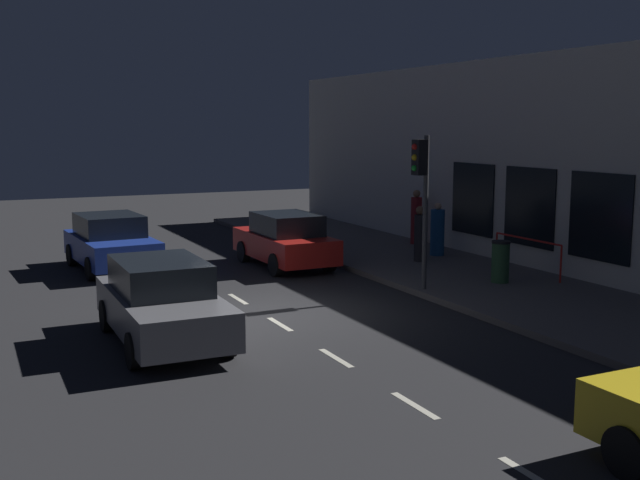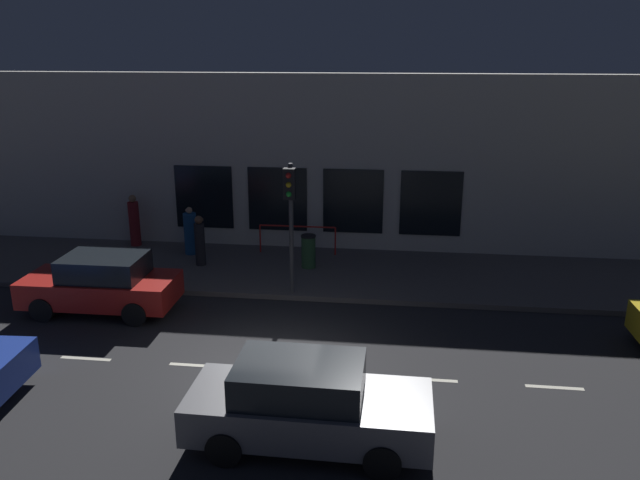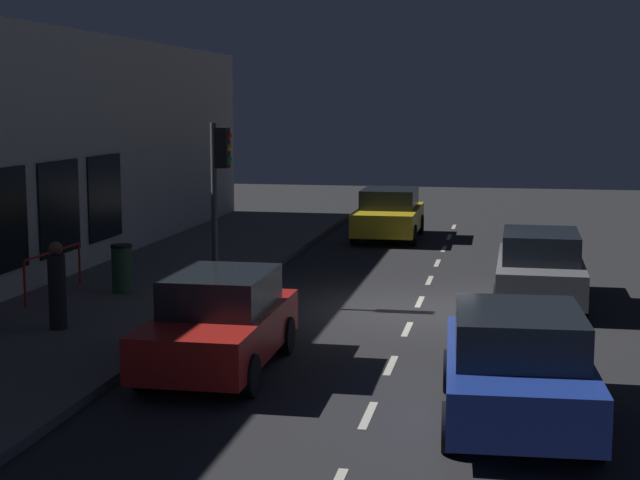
# 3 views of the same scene
# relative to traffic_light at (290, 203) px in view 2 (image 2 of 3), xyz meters

# --- Properties ---
(ground_plane) EXTENTS (60.00, 60.00, 0.00)m
(ground_plane) POSITION_rel_traffic_light_xyz_m (-4.14, -0.11, -2.79)
(ground_plane) COLOR #28282B
(sidewalk) EXTENTS (4.50, 32.00, 0.15)m
(sidewalk) POSITION_rel_traffic_light_xyz_m (2.11, -0.11, -2.71)
(sidewalk) COLOR #5B5654
(sidewalk) RESTS_ON ground
(building_facade) EXTENTS (0.65, 32.00, 6.04)m
(building_facade) POSITION_rel_traffic_light_xyz_m (4.66, -0.11, 0.23)
(building_facade) COLOR beige
(building_facade) RESTS_ON ground
(lane_centre_line) EXTENTS (0.12, 27.20, 0.01)m
(lane_centre_line) POSITION_rel_traffic_light_xyz_m (-4.14, -1.11, -2.78)
(lane_centre_line) COLOR beige
(lane_centre_line) RESTS_ON ground
(traffic_light) EXTENTS (0.47, 0.32, 3.72)m
(traffic_light) POSITION_rel_traffic_light_xyz_m (0.00, 0.00, 0.00)
(traffic_light) COLOR #424244
(traffic_light) RESTS_ON sidewalk
(parked_car_0) EXTENTS (1.90, 4.35, 1.58)m
(parked_car_0) POSITION_rel_traffic_light_xyz_m (-6.66, -1.41, -2.00)
(parked_car_0) COLOR slate
(parked_car_0) RESTS_ON ground
(parked_car_3) EXTENTS (1.87, 4.05, 1.58)m
(parked_car_3) POSITION_rel_traffic_light_xyz_m (-1.47, 4.89, -2.00)
(parked_car_3) COLOR red
(parked_car_3) RESTS_ON ground
(pedestrian_0) EXTENTS (0.44, 0.44, 1.62)m
(pedestrian_0) POSITION_rel_traffic_light_xyz_m (2.11, 3.30, -1.87)
(pedestrian_0) COLOR #232328
(pedestrian_0) RESTS_ON sidewalk
(pedestrian_1) EXTENTS (0.48, 0.48, 1.61)m
(pedestrian_1) POSITION_rel_traffic_light_xyz_m (3.18, 3.96, -1.91)
(pedestrian_1) COLOR #1E5189
(pedestrian_1) RESTS_ON sidewalk
(pedestrian_2) EXTENTS (0.49, 0.49, 1.81)m
(pedestrian_2) POSITION_rel_traffic_light_xyz_m (3.84, 6.20, -1.79)
(pedestrian_2) COLOR maroon
(pedestrian_2) RESTS_ON sidewalk
(trash_bin) EXTENTS (0.47, 0.47, 1.06)m
(trash_bin) POSITION_rel_traffic_light_xyz_m (2.30, -0.16, -2.10)
(trash_bin) COLOR #2D5633
(trash_bin) RESTS_ON sidewalk
(red_railing) EXTENTS (0.05, 2.61, 0.97)m
(red_railing) POSITION_rel_traffic_light_xyz_m (3.63, 0.40, -1.89)
(red_railing) COLOR red
(red_railing) RESTS_ON sidewalk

